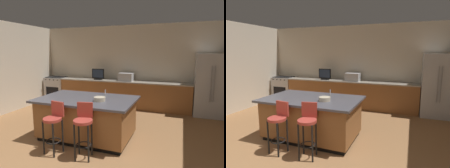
% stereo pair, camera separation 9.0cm
% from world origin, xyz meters
% --- Properties ---
extents(wall_back, '(6.91, 0.12, 2.83)m').
position_xyz_m(wall_back, '(0.00, 5.09, 1.41)').
color(wall_back, beige).
rests_on(wall_back, ground_plane).
extents(counter_back, '(4.60, 0.62, 0.92)m').
position_xyz_m(counter_back, '(-0.04, 4.71, 0.46)').
color(counter_back, brown).
rests_on(counter_back, ground_plane).
extents(kitchen_island, '(2.12, 1.30, 0.90)m').
position_xyz_m(kitchen_island, '(-0.04, 2.03, 0.46)').
color(kitchen_island, black).
rests_on(kitchen_island, ground_plane).
extents(refrigerator, '(0.88, 0.77, 1.86)m').
position_xyz_m(refrigerator, '(2.71, 4.64, 0.93)').
color(refrigerator, '#B7BABF').
rests_on(refrigerator, ground_plane).
extents(range_oven, '(0.79, 0.63, 0.94)m').
position_xyz_m(range_oven, '(-2.75, 4.71, 0.47)').
color(range_oven, '#B7BABF').
rests_on(range_oven, ground_plane).
extents(microwave, '(0.48, 0.36, 0.27)m').
position_xyz_m(microwave, '(0.09, 4.71, 1.05)').
color(microwave, '#B7BABF').
rests_on(microwave, counter_back).
extents(tv_monitor, '(0.46, 0.16, 0.39)m').
position_xyz_m(tv_monitor, '(-0.93, 4.66, 1.10)').
color(tv_monitor, black).
rests_on(tv_monitor, counter_back).
extents(sink_faucet_back, '(0.02, 0.02, 0.24)m').
position_xyz_m(sink_faucet_back, '(-0.02, 4.81, 1.04)').
color(sink_faucet_back, '#B2B2B7').
rests_on(sink_faucet_back, counter_back).
extents(sink_faucet_island, '(0.02, 0.02, 0.22)m').
position_xyz_m(sink_faucet_island, '(0.40, 2.03, 1.01)').
color(sink_faucet_island, '#B2B2B7').
rests_on(sink_faucet_island, kitchen_island).
extents(bar_stool_left, '(0.34, 0.36, 0.97)m').
position_xyz_m(bar_stool_left, '(-0.31, 1.21, 0.58)').
color(bar_stool_left, '#B23D33').
rests_on(bar_stool_left, ground_plane).
extents(bar_stool_right, '(0.35, 0.36, 1.00)m').
position_xyz_m(bar_stool_right, '(0.30, 1.24, 0.61)').
color(bar_stool_right, '#B23D33').
rests_on(bar_stool_right, ground_plane).
extents(fruit_bowl, '(0.24, 0.24, 0.08)m').
position_xyz_m(fruit_bowl, '(0.33, 1.90, 0.94)').
color(fruit_bowl, beige).
rests_on(fruit_bowl, kitchen_island).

